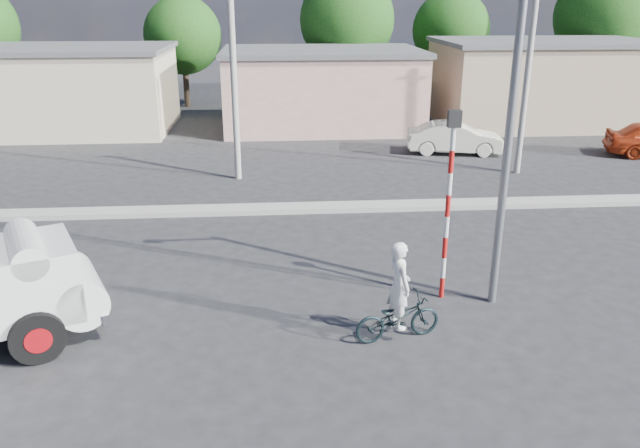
{
  "coord_description": "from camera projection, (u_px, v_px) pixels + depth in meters",
  "views": [
    {
      "loc": [
        -0.61,
        -11.33,
        6.61
      ],
      "look_at": [
        0.48,
        3.12,
        1.3
      ],
      "focal_mm": 35.0,
      "sensor_mm": 36.0,
      "label": 1
    }
  ],
  "objects": [
    {
      "name": "tree_row",
      "position": [
        342.0,
        24.0,
        38.1
      ],
      "size": [
        43.62,
        7.43,
        8.42
      ],
      "color": "#38281E",
      "rests_on": "ground"
    },
    {
      "name": "building_row",
      "position": [
        305.0,
        86.0,
        32.86
      ],
      "size": [
        37.8,
        7.3,
        4.44
      ],
      "color": "beige",
      "rests_on": "ground"
    },
    {
      "name": "cyclist",
      "position": [
        399.0,
        298.0,
        12.48
      ],
      "size": [
        0.58,
        0.75,
        1.83
      ],
      "primitive_type": "imported",
      "rotation": [
        0.0,
        0.0,
        1.8
      ],
      "color": "white",
      "rests_on": "ground"
    },
    {
      "name": "bicycle",
      "position": [
        398.0,
        318.0,
        12.63
      ],
      "size": [
        1.91,
        1.02,
        0.95
      ],
      "primitive_type": "imported",
      "rotation": [
        0.0,
        0.0,
        1.8
      ],
      "color": "black",
      "rests_on": "ground"
    },
    {
      "name": "traffic_pole",
      "position": [
        449.0,
        191.0,
        13.66
      ],
      "size": [
        0.28,
        0.18,
        4.36
      ],
      "color": "red",
      "rests_on": "ground"
    },
    {
      "name": "streetlight",
      "position": [
        507.0,
        82.0,
        12.63
      ],
      "size": [
        2.34,
        0.22,
        9.0
      ],
      "color": "slate",
      "rests_on": "ground"
    },
    {
      "name": "car_cream",
      "position": [
        455.0,
        138.0,
        27.61
      ],
      "size": [
        4.38,
        2.17,
        1.38
      ],
      "primitive_type": "imported",
      "rotation": [
        0.0,
        0.0,
        1.4
      ],
      "color": "white",
      "rests_on": "ground"
    },
    {
      "name": "utility_poles",
      "position": [
        377.0,
        69.0,
        22.99
      ],
      "size": [
        35.4,
        0.24,
        8.0
      ],
      "color": "#99968E",
      "rests_on": "ground"
    },
    {
      "name": "ground_plane",
      "position": [
        308.0,
        335.0,
        12.92
      ],
      "size": [
        120.0,
        120.0,
        0.0
      ],
      "primitive_type": "plane",
      "color": "#272729",
      "rests_on": "ground"
    },
    {
      "name": "median",
      "position": [
        294.0,
        208.0,
        20.38
      ],
      "size": [
        40.0,
        0.8,
        0.16
      ],
      "primitive_type": "cube",
      "color": "#99968E",
      "rests_on": "ground"
    }
  ]
}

